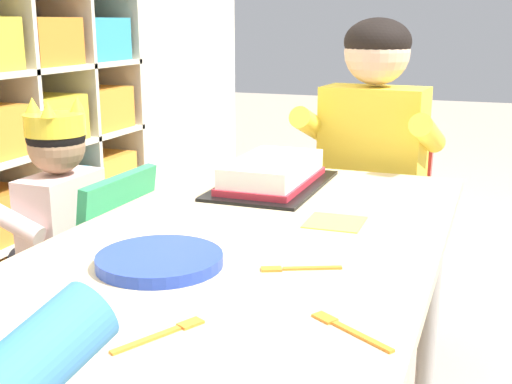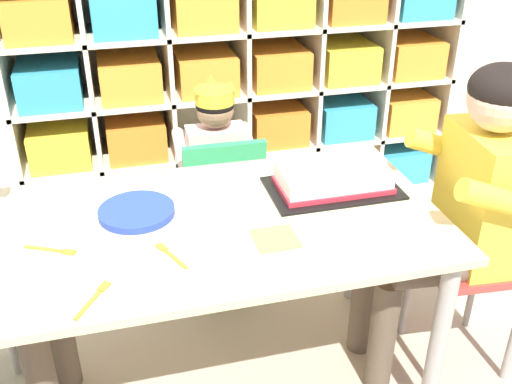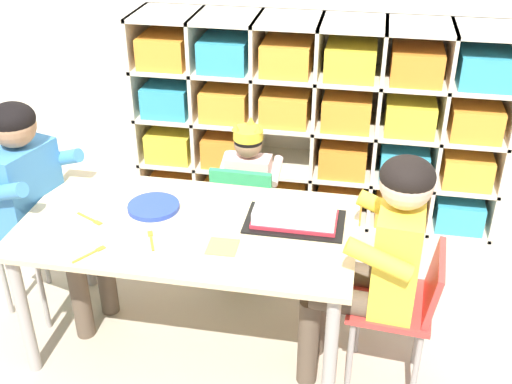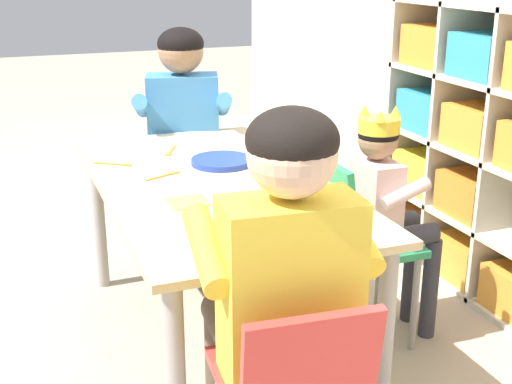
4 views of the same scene
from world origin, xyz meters
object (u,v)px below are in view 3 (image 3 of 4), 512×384
at_px(classroom_chair_guest_side, 403,304).
at_px(paper_plate_stack, 154,207).
at_px(child_with_crown, 250,178).
at_px(classroom_chair_adult_side, 25,225).
at_px(adult_helper_seated, 37,191).
at_px(birthday_cake_on_tray, 295,216).
at_px(fork_near_child_seat, 151,239).
at_px(fork_near_cake_tray, 91,219).
at_px(classroom_chair_blue, 246,213).
at_px(activity_table, 189,240).
at_px(guest_at_table_side, 381,251).
at_px(fork_at_table_front_edge, 91,253).

relative_size(classroom_chair_guest_side, paper_plate_stack, 2.98).
xyz_separation_m(child_with_crown, classroom_chair_adult_side, (-0.96, -0.45, -0.09)).
xyz_separation_m(adult_helper_seated, birthday_cake_on_tray, (1.13, -0.00, 0.00)).
xyz_separation_m(paper_plate_stack, fork_near_child_seat, (0.06, -0.22, -0.01)).
bearing_deg(adult_helper_seated, classroom_chair_guest_side, -81.14).
bearing_deg(child_with_crown, fork_near_cake_tray, 49.53).
bearing_deg(classroom_chair_blue, paper_plate_stack, 50.80).
xyz_separation_m(classroom_chair_guest_side, fork_near_child_seat, (-0.98, -0.05, 0.21)).
bearing_deg(classroom_chair_blue, classroom_chair_adult_side, 20.71).
relative_size(activity_table, birthday_cake_on_tray, 3.40).
distance_m(adult_helper_seated, fork_near_cake_tray, 0.33).
xyz_separation_m(activity_table, adult_helper_seated, (-0.70, 0.09, 0.10)).
relative_size(classroom_chair_adult_side, paper_plate_stack, 3.30).
bearing_deg(fork_near_cake_tray, classroom_chair_blue, -110.46).
height_order(guest_at_table_side, paper_plate_stack, guest_at_table_side).
bearing_deg(fork_near_cake_tray, activity_table, -147.47).
bearing_deg(classroom_chair_adult_side, birthday_cake_on_tray, -76.00).
xyz_separation_m(activity_table, classroom_chair_adult_side, (-0.81, 0.12, -0.10)).
distance_m(fork_near_cake_tray, fork_at_table_front_edge, 0.25).
height_order(adult_helper_seated, guest_at_table_side, adult_helper_seated).
height_order(classroom_chair_adult_side, fork_near_cake_tray, classroom_chair_adult_side).
xyz_separation_m(classroom_chair_adult_side, adult_helper_seated, (0.11, -0.03, 0.20)).
distance_m(child_with_crown, guest_at_table_side, 0.91).
bearing_deg(classroom_chair_adult_side, child_with_crown, -49.32).
distance_m(child_with_crown, classroom_chair_guest_side, 0.99).
bearing_deg(adult_helper_seated, paper_plate_stack, -74.95).
relative_size(activity_table, guest_at_table_side, 1.32).
bearing_deg(child_with_crown, activity_table, 76.82).
bearing_deg(fork_at_table_front_edge, adult_helper_seated, -99.51).
height_order(fork_near_cake_tray, fork_at_table_front_edge, same).
distance_m(activity_table, birthday_cake_on_tray, 0.45).
bearing_deg(child_with_crown, classroom_chair_adult_side, 26.33).
relative_size(child_with_crown, classroom_chair_adult_side, 1.18).
height_order(classroom_chair_blue, classroom_chair_guest_side, classroom_chair_blue).
xyz_separation_m(guest_at_table_side, fork_near_cake_tray, (-1.17, 0.04, -0.02)).
distance_m(activity_table, fork_at_table_front_edge, 0.41).
bearing_deg(guest_at_table_side, fork_at_table_front_edge, -75.45).
bearing_deg(classroom_chair_guest_side, paper_plate_stack, -94.92).
bearing_deg(birthday_cake_on_tray, paper_plate_stack, -179.72).
height_order(fork_near_cake_tray, fork_near_child_seat, same).
bearing_deg(activity_table, adult_helper_seated, 172.55).
bearing_deg(fork_near_child_seat, classroom_chair_adult_side, -134.17).
relative_size(paper_plate_stack, fork_near_cake_tray, 1.61).
relative_size(child_with_crown, fork_near_cake_tray, 6.31).
xyz_separation_m(child_with_crown, paper_plate_stack, (-0.32, -0.49, 0.09)).
bearing_deg(birthday_cake_on_tray, classroom_chair_blue, 126.97).
relative_size(adult_helper_seated, fork_near_child_seat, 7.88).
xyz_separation_m(adult_helper_seated, guest_at_table_side, (1.47, -0.17, -0.00)).
height_order(child_with_crown, paper_plate_stack, child_with_crown).
bearing_deg(activity_table, fork_near_child_seat, -128.84).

